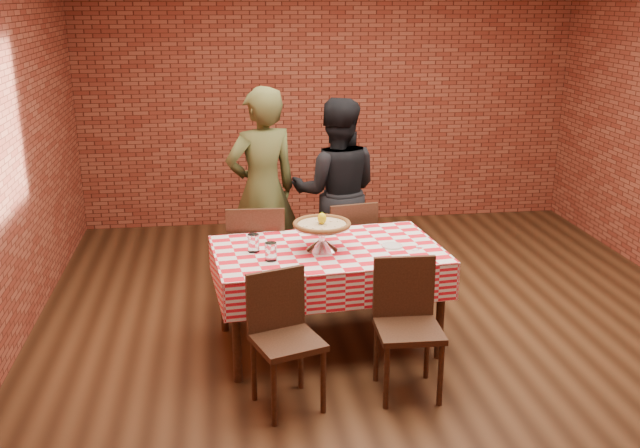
# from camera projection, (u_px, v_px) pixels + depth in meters

# --- Properties ---
(ground) EXTENTS (6.00, 6.00, 0.00)m
(ground) POSITION_uv_depth(u_px,v_px,m) (386.00, 331.00, 5.66)
(ground) COLOR black
(ground) RESTS_ON ground
(back_wall) EXTENTS (5.50, 0.00, 5.50)m
(back_wall) POSITION_uv_depth(u_px,v_px,m) (329.00, 95.00, 8.06)
(back_wall) COLOR maroon
(back_wall) RESTS_ON ground
(table) EXTENTS (1.70, 1.12, 0.75)m
(table) POSITION_uv_depth(u_px,v_px,m) (328.00, 297.00, 5.35)
(table) COLOR #432819
(table) RESTS_ON ground
(tablecloth) EXTENTS (1.74, 1.15, 0.28)m
(tablecloth) POSITION_uv_depth(u_px,v_px,m) (328.00, 266.00, 5.28)
(tablecloth) COLOR red
(tablecloth) RESTS_ON table
(pizza_stand) EXTENTS (0.47, 0.47, 0.18)m
(pizza_stand) POSITION_uv_depth(u_px,v_px,m) (322.00, 238.00, 5.19)
(pizza_stand) COLOR silver
(pizza_stand) RESTS_ON tablecloth
(pizza) EXTENTS (0.47, 0.47, 0.03)m
(pizza) POSITION_uv_depth(u_px,v_px,m) (322.00, 225.00, 5.16)
(pizza) COLOR #C4AF86
(pizza) RESTS_ON pizza_stand
(lemon) EXTENTS (0.07, 0.07, 0.08)m
(lemon) POSITION_uv_depth(u_px,v_px,m) (322.00, 218.00, 5.15)
(lemon) COLOR yellow
(lemon) RESTS_ON pizza
(water_glass_left) EXTENTS (0.09, 0.09, 0.13)m
(water_glass_left) POSITION_uv_depth(u_px,v_px,m) (271.00, 252.00, 4.98)
(water_glass_left) COLOR white
(water_glass_left) RESTS_ON tablecloth
(water_glass_right) EXTENTS (0.09, 0.09, 0.13)m
(water_glass_right) POSITION_uv_depth(u_px,v_px,m) (253.00, 243.00, 5.16)
(water_glass_right) COLOR white
(water_glass_right) RESTS_ON tablecloth
(side_plate) EXTENTS (0.17, 0.17, 0.01)m
(side_plate) POSITION_uv_depth(u_px,v_px,m) (392.00, 246.00, 5.28)
(side_plate) COLOR white
(side_plate) RESTS_ON tablecloth
(sweetener_packet_a) EXTENTS (0.06, 0.06, 0.00)m
(sweetener_packet_a) POSITION_uv_depth(u_px,v_px,m) (415.00, 250.00, 5.21)
(sweetener_packet_a) COLOR white
(sweetener_packet_a) RESTS_ON tablecloth
(sweetener_packet_b) EXTENTS (0.05, 0.04, 0.00)m
(sweetener_packet_b) POSITION_uv_depth(u_px,v_px,m) (420.00, 247.00, 5.27)
(sweetener_packet_b) COLOR white
(sweetener_packet_b) RESTS_ON tablecloth
(condiment_caddy) EXTENTS (0.10, 0.09, 0.13)m
(condiment_caddy) POSITION_uv_depth(u_px,v_px,m) (325.00, 226.00, 5.54)
(condiment_caddy) COLOR silver
(condiment_caddy) RESTS_ON tablecloth
(chair_near_left) EXTENTS (0.50, 0.50, 0.87)m
(chair_near_left) POSITION_uv_depth(u_px,v_px,m) (288.00, 344.00, 4.50)
(chair_near_left) COLOR #432819
(chair_near_left) RESTS_ON ground
(chair_near_right) EXTENTS (0.42, 0.42, 0.89)m
(chair_near_right) POSITION_uv_depth(u_px,v_px,m) (409.00, 331.00, 4.66)
(chair_near_right) COLOR #432819
(chair_near_right) RESTS_ON ground
(chair_far_left) EXTENTS (0.48, 0.48, 0.94)m
(chair_far_left) POSITION_uv_depth(u_px,v_px,m) (256.00, 257.00, 5.91)
(chair_far_left) COLOR #432819
(chair_far_left) RESTS_ON ground
(chair_far_right) EXTENTS (0.47, 0.47, 0.89)m
(chair_far_right) POSITION_uv_depth(u_px,v_px,m) (346.00, 249.00, 6.18)
(chair_far_right) COLOR #432819
(chair_far_right) RESTS_ON ground
(diner_olive) EXTENTS (0.77, 0.64, 1.80)m
(diner_olive) POSITION_uv_depth(u_px,v_px,m) (262.00, 191.00, 6.25)
(diner_olive) COLOR #424521
(diner_olive) RESTS_ON ground
(diner_black) EXTENTS (0.90, 0.75, 1.67)m
(diner_black) POSITION_uv_depth(u_px,v_px,m) (336.00, 192.00, 6.45)
(diner_black) COLOR black
(diner_black) RESTS_ON ground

